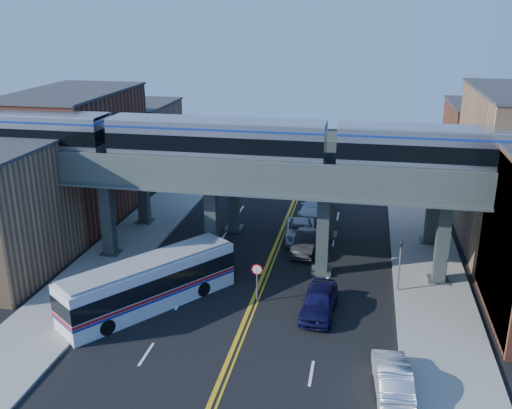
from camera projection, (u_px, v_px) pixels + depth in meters
ground at (243, 325)px, 33.88m from camera, size 120.00×120.00×0.00m
sidewalk_west at (128, 245)px, 45.21m from camera, size 5.00×70.00×0.16m
sidewalk_east at (428, 268)px, 41.07m from camera, size 5.00×70.00×0.16m
building_west_b at (76, 156)px, 50.28m from camera, size 8.00×14.00×11.00m
building_west_c at (134, 141)px, 62.84m from camera, size 8.00×10.00×8.00m
building_east_c at (489, 152)px, 56.01m from camera, size 8.00×10.00×9.00m
mural_panel at (498, 244)px, 33.43m from camera, size 0.10×9.50×9.50m
elevated_viaduct_near at (267, 183)px, 39.21m from camera, size 52.00×3.60×7.40m
elevated_viaduct_far at (282, 158)px, 45.70m from camera, size 52.00×3.60×7.40m
transit_train at (216, 141)px, 38.94m from camera, size 46.27×2.90×3.38m
stop_sign at (257, 276)px, 36.04m from camera, size 0.76×0.09×2.63m
traffic_signal at (400, 260)px, 37.05m from camera, size 0.15×0.18×4.10m
transit_bus at (150, 284)px, 35.57m from camera, size 8.98×10.89×3.00m
car_lane_a at (319, 301)px, 34.90m from camera, size 2.28×5.08×1.70m
car_lane_b at (307, 242)px, 43.88m from camera, size 2.07×4.90×1.57m
car_lane_c at (301, 231)px, 46.20m from camera, size 3.07×5.55×1.47m
car_lane_d at (317, 206)px, 51.50m from camera, size 3.05×6.57×1.86m
car_parked_curb at (392, 377)px, 27.83m from camera, size 2.04×4.81×1.54m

